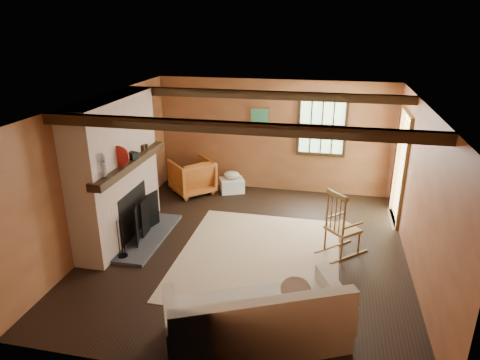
% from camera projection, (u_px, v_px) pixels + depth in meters
% --- Properties ---
extents(ground, '(5.50, 5.50, 0.00)m').
position_uv_depth(ground, '(249.00, 249.00, 7.04)').
color(ground, black).
rests_on(ground, ground).
extents(room_envelope, '(5.02, 5.52, 2.44)m').
position_uv_depth(room_envelope, '(266.00, 150.00, 6.65)').
color(room_envelope, '#9A5936').
rests_on(room_envelope, ground).
extents(fireplace, '(1.02, 2.30, 2.40)m').
position_uv_depth(fireplace, '(117.00, 176.00, 7.08)').
color(fireplace, brown).
rests_on(fireplace, ground).
extents(rug, '(2.50, 3.00, 0.01)m').
position_uv_depth(rug, '(259.00, 256.00, 6.81)').
color(rug, tan).
rests_on(rug, ground).
extents(rocking_chair, '(0.86, 0.84, 1.09)m').
position_uv_depth(rocking_chair, '(341.00, 227.00, 6.76)').
color(rocking_chair, tan).
rests_on(rocking_chair, ground).
extents(sofa, '(2.26, 1.69, 0.84)m').
position_uv_depth(sofa, '(258.00, 323.00, 4.88)').
color(sofa, beige).
rests_on(sofa, ground).
extents(firewood_pile, '(0.75, 0.14, 0.27)m').
position_uv_depth(firewood_pile, '(184.00, 182.00, 9.57)').
color(firewood_pile, '#543224').
rests_on(firewood_pile, ground).
extents(laundry_basket, '(0.61, 0.55, 0.30)m').
position_uv_depth(laundry_basket, '(232.00, 185.00, 9.32)').
color(laundry_basket, white).
rests_on(laundry_basket, ground).
extents(basket_pillow, '(0.38, 0.31, 0.18)m').
position_uv_depth(basket_pillow, '(232.00, 175.00, 9.23)').
color(basket_pillow, beige).
rests_on(basket_pillow, laundry_basket).
extents(armchair, '(1.15, 1.15, 0.75)m').
position_uv_depth(armchair, '(192.00, 176.00, 9.19)').
color(armchair, '#BF6026').
rests_on(armchair, ground).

